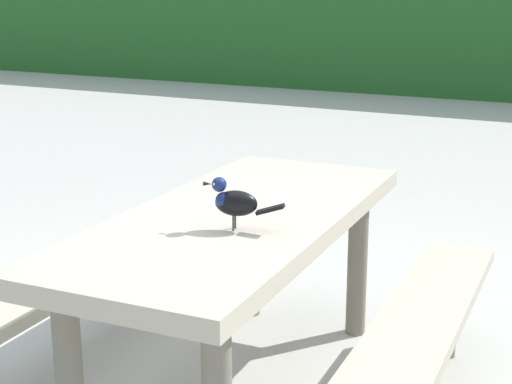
{
  "coord_description": "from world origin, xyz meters",
  "views": [
    {
      "loc": [
        1.26,
        -2.34,
        1.56
      ],
      "look_at": [
        0.04,
        0.06,
        0.84
      ],
      "focal_mm": 54.54,
      "sensor_mm": 36.0,
      "label": 1
    }
  ],
  "objects": [
    {
      "name": "picnic_table_foreground",
      "position": [
        -0.06,
        0.11,
        0.56
      ],
      "size": [
        1.76,
        1.84,
        0.74
      ],
      "color": "#B2A893",
      "rests_on": "ground"
    },
    {
      "name": "bird_grackle",
      "position": [
        0.03,
        -0.09,
        0.84
      ],
      "size": [
        0.28,
        0.11,
        0.18
      ],
      "color": "black",
      "rests_on": "picnic_table_foreground"
    }
  ]
}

